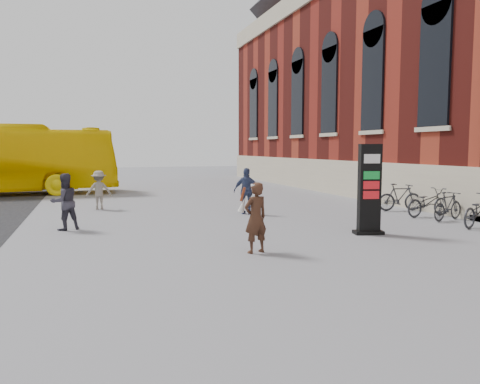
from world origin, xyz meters
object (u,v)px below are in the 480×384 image
object	(u,v)px
pedestrian_a	(65,202)
info_pylon	(369,189)
bike_7	(400,197)
pedestrian_c	(247,191)
bike_5	(448,206)
pedestrian_b	(99,190)
bike_6	(428,202)
bike_4	(479,210)
woman	(255,217)

from	to	relation	value
pedestrian_a	info_pylon	bearing A→B (deg)	133.28
info_pylon	bike_7	size ratio (longest dim) A/B	1.43
pedestrian_c	bike_7	distance (m)	6.04
bike_5	pedestrian_c	bearing A→B (deg)	41.03
pedestrian_a	pedestrian_c	bearing A→B (deg)	169.29
pedestrian_b	bike_6	world-z (taller)	pedestrian_b
bike_4	bike_6	xyz separation A→B (m)	(0.00, 2.31, -0.00)
info_pylon	bike_7	world-z (taller)	info_pylon
bike_4	bike_5	size ratio (longest dim) A/B	1.18
bike_7	pedestrian_c	bearing A→B (deg)	89.68
pedestrian_a	pedestrian_b	size ratio (longest dim) A/B	1.10
pedestrian_b	bike_7	bearing A→B (deg)	160.83
pedestrian_c	bike_4	distance (m)	7.70
pedestrian_b	bike_5	distance (m)	12.95
woman	pedestrian_b	size ratio (longest dim) A/B	1.07
info_pylon	woman	world-z (taller)	info_pylon
bike_4	bike_6	size ratio (longest dim) A/B	1.01
woman	bike_7	distance (m)	9.38
pedestrian_b	bike_5	xyz separation A→B (m)	(11.12, -6.63, -0.28)
woman	bike_5	size ratio (longest dim) A/B	1.01
pedestrian_b	bike_4	size ratio (longest dim) A/B	0.79
pedestrian_a	bike_7	distance (m)	12.21
pedestrian_a	pedestrian_b	bearing A→B (deg)	-127.65
pedestrian_b	info_pylon	bearing A→B (deg)	132.82
pedestrian_b	bike_4	xyz separation A→B (m)	(11.12, -7.95, -0.26)
pedestrian_a	bike_5	distance (m)	12.36
bike_5	bike_7	world-z (taller)	bike_7
bike_6	pedestrian_b	bearing A→B (deg)	54.87
pedestrian_a	bike_6	distance (m)	12.24
woman	bike_7	size ratio (longest dim) A/B	0.93
pedestrian_b	bike_6	bearing A→B (deg)	154.03
info_pylon	pedestrian_a	xyz separation A→B (m)	(-8.23, 3.36, -0.43)
bike_4	bike_5	bearing A→B (deg)	-21.11
bike_6	woman	bearing A→B (deg)	106.32
pedestrian_c	bike_5	distance (m)	6.94
info_pylon	bike_6	size ratio (longest dim) A/B	1.32
woman	info_pylon	bearing A→B (deg)	-177.01
pedestrian_b	pedestrian_c	xyz separation A→B (m)	(5.17, -3.08, 0.08)
pedestrian_b	pedestrian_c	distance (m)	6.02
woman	bike_7	bearing A→B (deg)	-161.56
pedestrian_b	pedestrian_c	size ratio (longest dim) A/B	0.90
bike_6	bike_7	world-z (taller)	bike_7
pedestrian_c	bike_4	size ratio (longest dim) A/B	0.88
info_pylon	pedestrian_c	xyz separation A→B (m)	(-1.98, 4.89, -0.42)
bike_5	bike_6	distance (m)	0.99
woman	pedestrian_a	distance (m)	6.34
pedestrian_a	bike_5	size ratio (longest dim) A/B	1.03
woman	bike_5	distance (m)	8.25
pedestrian_a	bike_4	world-z (taller)	pedestrian_a
pedestrian_c	bike_6	bearing A→B (deg)	-171.14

